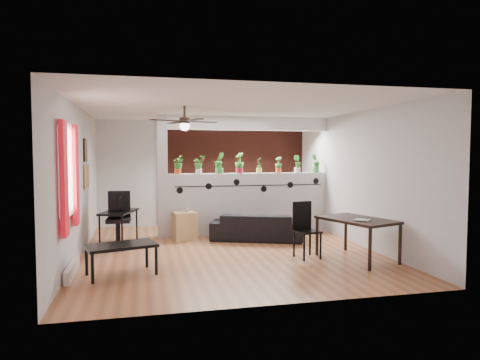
% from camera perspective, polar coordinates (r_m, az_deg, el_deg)
% --- Properties ---
extents(room_shell, '(6.30, 7.10, 2.90)m').
position_cam_1_polar(room_shell, '(7.88, -1.75, 0.02)').
color(room_shell, brown).
rests_on(room_shell, ground).
extents(partition_wall, '(3.60, 0.18, 1.35)m').
position_cam_1_polar(partition_wall, '(9.56, 1.24, -3.12)').
color(partition_wall, '#BCBCC1').
rests_on(partition_wall, ground).
extents(ceiling_header, '(3.60, 0.18, 0.30)m').
position_cam_1_polar(ceiling_header, '(9.52, 1.26, 7.54)').
color(ceiling_header, silver).
rests_on(ceiling_header, room_shell).
extents(pier_column, '(0.22, 0.20, 2.60)m').
position_cam_1_polar(pier_column, '(9.24, -10.32, 0.48)').
color(pier_column, '#BCBCC1').
rests_on(pier_column, ground).
extents(brick_panel, '(3.90, 0.05, 2.60)m').
position_cam_1_polar(brick_panel, '(10.94, -0.62, 1.00)').
color(brick_panel, '#B04533').
rests_on(brick_panel, ground).
extents(vine_decal, '(3.31, 0.01, 0.30)m').
position_cam_1_polar(vine_decal, '(9.43, 1.39, -0.75)').
color(vine_decal, black).
rests_on(vine_decal, partition_wall).
extents(window_assembly, '(0.09, 1.30, 1.55)m').
position_cam_1_polar(window_assembly, '(6.60, -21.93, 0.91)').
color(window_assembly, white).
rests_on(window_assembly, room_shell).
extents(baseboard_heater, '(0.08, 1.00, 0.18)m').
position_cam_1_polar(baseboard_heater, '(6.81, -21.52, -11.11)').
color(baseboard_heater, silver).
rests_on(baseboard_heater, ground).
extents(corkboard, '(0.03, 0.60, 0.45)m').
position_cam_1_polar(corkboard, '(8.74, -19.81, 0.48)').
color(corkboard, '#9B774B').
rests_on(corkboard, room_shell).
extents(framed_art, '(0.03, 0.34, 0.44)m').
position_cam_1_polar(framed_art, '(8.68, -19.93, 3.76)').
color(framed_art, '#8C7259').
rests_on(framed_art, room_shell).
extents(ceiling_fan, '(1.19, 1.19, 0.43)m').
position_cam_1_polar(ceiling_fan, '(7.47, -7.40, 7.59)').
color(ceiling_fan, black).
rests_on(ceiling_fan, room_shell).
extents(potted_plant_0, '(0.19, 0.22, 0.39)m').
position_cam_1_polar(potted_plant_0, '(9.25, -8.30, 2.11)').
color(potted_plant_0, red).
rests_on(potted_plant_0, partition_wall).
extents(potted_plant_1, '(0.24, 0.22, 0.39)m').
position_cam_1_polar(potted_plant_1, '(9.29, -5.52, 2.12)').
color(potted_plant_1, silver).
rests_on(potted_plant_1, partition_wall).
extents(potted_plant_2, '(0.26, 0.22, 0.47)m').
position_cam_1_polar(potted_plant_2, '(9.36, -2.78, 2.38)').
color(potted_plant_2, green).
rests_on(potted_plant_2, partition_wall).
extents(potted_plant_3, '(0.28, 0.30, 0.45)m').
position_cam_1_polar(potted_plant_3, '(9.45, -0.08, 2.36)').
color(potted_plant_3, '#B11C33').
rests_on(potted_plant_3, partition_wall).
extents(potted_plant_4, '(0.21, 0.22, 0.36)m').
position_cam_1_polar(potted_plant_4, '(9.56, 2.56, 2.08)').
color(potted_plant_4, '#DCE450').
rests_on(potted_plant_4, partition_wall).
extents(potted_plant_5, '(0.22, 0.22, 0.36)m').
position_cam_1_polar(potted_plant_5, '(9.69, 5.14, 2.10)').
color(potted_plant_5, '#C44517').
rests_on(potted_plant_5, partition_wall).
extents(potted_plant_6, '(0.26, 0.25, 0.40)m').
position_cam_1_polar(potted_plant_6, '(9.84, 7.64, 2.23)').
color(potted_plant_6, silver).
rests_on(potted_plant_6, partition_wall).
extents(potted_plant_7, '(0.23, 0.19, 0.42)m').
position_cam_1_polar(potted_plant_7, '(10.00, 10.07, 2.28)').
color(potted_plant_7, '#318841').
rests_on(potted_plant_7, partition_wall).
extents(sofa, '(1.92, 1.28, 0.52)m').
position_cam_1_polar(sofa, '(8.90, 2.28, -6.31)').
color(sofa, black).
rests_on(sofa, ground).
extents(cube_shelf, '(0.54, 0.50, 0.57)m').
position_cam_1_polar(cube_shelf, '(9.03, -7.43, -6.04)').
color(cube_shelf, tan).
rests_on(cube_shelf, ground).
extents(cup, '(0.14, 0.14, 0.09)m').
position_cam_1_polar(cup, '(8.99, -7.13, -3.96)').
color(cup, gray).
rests_on(cup, cube_shelf).
extents(computer_desk, '(0.75, 1.05, 0.69)m').
position_cam_1_polar(computer_desk, '(8.53, -15.85, -4.41)').
color(computer_desk, black).
rests_on(computer_desk, ground).
extents(monitor, '(0.32, 0.08, 0.18)m').
position_cam_1_polar(monitor, '(8.66, -15.82, -3.26)').
color(monitor, black).
rests_on(monitor, computer_desk).
extents(office_chair, '(0.54, 0.54, 1.04)m').
position_cam_1_polar(office_chair, '(8.53, -15.84, -5.52)').
color(office_chair, black).
rests_on(office_chair, ground).
extents(dining_table, '(1.14, 1.45, 0.70)m').
position_cam_1_polar(dining_table, '(7.46, 15.33, -5.54)').
color(dining_table, black).
rests_on(dining_table, ground).
extents(book, '(0.29, 0.29, 0.02)m').
position_cam_1_polar(book, '(7.14, 15.77, -5.26)').
color(book, gray).
rests_on(book, dining_table).
extents(folding_chair, '(0.45, 0.45, 0.96)m').
position_cam_1_polar(folding_chair, '(7.48, 8.60, -5.88)').
color(folding_chair, black).
rests_on(folding_chair, ground).
extents(coffee_table, '(1.10, 0.80, 0.46)m').
position_cam_1_polar(coffee_table, '(6.57, -15.55, -8.66)').
color(coffee_table, black).
rests_on(coffee_table, ground).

